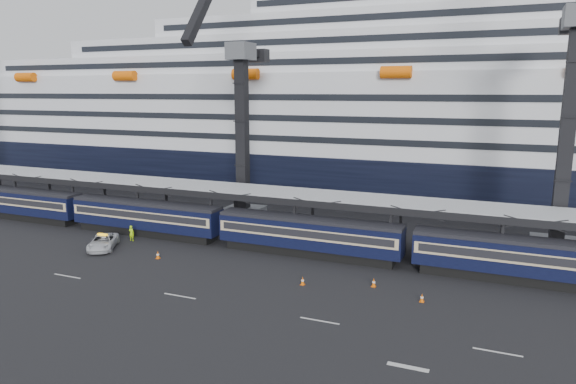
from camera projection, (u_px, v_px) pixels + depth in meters
name	position (u px, v px, depth m)	size (l,w,h in m)	color
ground	(360.00, 304.00, 40.10)	(260.00, 260.00, 0.00)	black
lane_markings	(466.00, 356.00, 32.30)	(111.00, 4.27, 0.02)	beige
train	(341.00, 238.00, 50.48)	(133.05, 3.00, 4.05)	black
canopy	(397.00, 203.00, 51.78)	(130.00, 6.25, 5.53)	#9EA0A6
cruise_ship	(430.00, 117.00, 79.83)	(214.09, 28.84, 34.00)	black
crane_dark_near	(241.00, 128.00, 62.12)	(4.50, 17.75, 35.08)	#474A4F
crane_dark_mid	(569.00, 124.00, 47.86)	(4.50, 18.24, 39.64)	#474A4F
pickup_truck	(103.00, 242.00, 54.07)	(2.46, 5.33, 1.48)	silver
worker	(131.00, 233.00, 56.96)	(0.64, 0.42, 1.75)	#A9E90C
traffic_cone_b	(158.00, 255.00, 50.99)	(0.39, 0.39, 0.79)	#EB5E07
traffic_cone_c	(303.00, 281.00, 44.08)	(0.37, 0.37, 0.74)	#EB5E07
traffic_cone_d	(374.00, 282.00, 43.63)	(0.39, 0.39, 0.78)	#EB5E07
traffic_cone_e	(422.00, 298.00, 40.49)	(0.36, 0.36, 0.72)	#EB5E07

